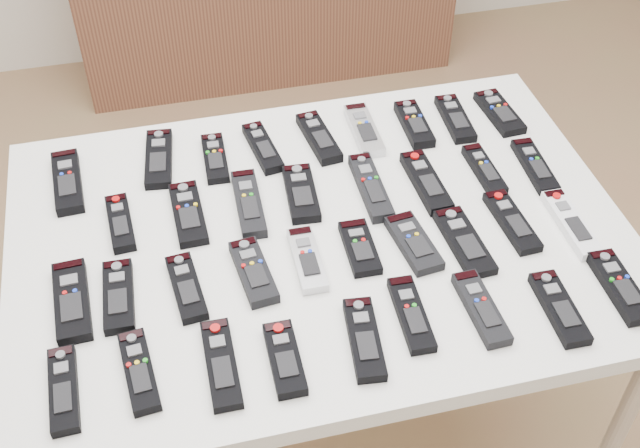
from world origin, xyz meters
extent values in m
plane|color=#9A694E|center=(0.00, 0.00, 0.00)|extent=(4.00, 4.00, 0.00)
cube|color=white|center=(-0.09, -0.05, 0.76)|extent=(1.25, 0.88, 0.04)
cylinder|color=beige|center=(0.47, -0.43, 0.37)|extent=(0.04, 0.04, 0.74)
cylinder|color=beige|center=(-0.66, 0.33, 0.37)|extent=(0.04, 0.04, 0.74)
cylinder|color=beige|center=(0.47, 0.33, 0.37)|extent=(0.04, 0.04, 0.74)
cube|color=black|center=(-0.59, 0.21, 0.79)|extent=(0.07, 0.20, 0.02)
cube|color=black|center=(-0.39, 0.25, 0.79)|extent=(0.08, 0.20, 0.02)
cube|color=black|center=(-0.27, 0.22, 0.79)|extent=(0.06, 0.16, 0.02)
cube|color=black|center=(-0.16, 0.23, 0.79)|extent=(0.07, 0.18, 0.02)
cube|color=black|center=(-0.03, 0.24, 0.79)|extent=(0.07, 0.18, 0.02)
cube|color=#B7B7BC|center=(0.08, 0.24, 0.79)|extent=(0.06, 0.18, 0.02)
cube|color=black|center=(0.20, 0.23, 0.79)|extent=(0.06, 0.16, 0.02)
cube|color=black|center=(0.30, 0.23, 0.79)|extent=(0.06, 0.17, 0.02)
cube|color=black|center=(0.41, 0.23, 0.79)|extent=(0.07, 0.17, 0.02)
cube|color=black|center=(-0.49, 0.06, 0.79)|extent=(0.05, 0.16, 0.02)
cube|color=black|center=(-0.35, 0.05, 0.79)|extent=(0.06, 0.18, 0.02)
cube|color=black|center=(-0.22, 0.05, 0.79)|extent=(0.06, 0.20, 0.02)
cube|color=black|center=(-0.11, 0.06, 0.79)|extent=(0.07, 0.17, 0.02)
cube|color=black|center=(0.04, 0.04, 0.79)|extent=(0.05, 0.20, 0.02)
cube|color=black|center=(0.16, 0.03, 0.79)|extent=(0.06, 0.19, 0.02)
cube|color=black|center=(0.30, 0.04, 0.79)|extent=(0.05, 0.16, 0.02)
cube|color=black|center=(0.41, 0.03, 0.79)|extent=(0.05, 0.18, 0.02)
cube|color=black|center=(-0.59, -0.13, 0.79)|extent=(0.07, 0.19, 0.02)
cube|color=black|center=(-0.50, -0.14, 0.79)|extent=(0.06, 0.17, 0.02)
cube|color=black|center=(-0.38, -0.15, 0.79)|extent=(0.06, 0.17, 0.02)
cube|color=black|center=(-0.25, -0.14, 0.79)|extent=(0.07, 0.17, 0.02)
cube|color=#B7B7BC|center=(-0.14, -0.13, 0.79)|extent=(0.05, 0.17, 0.02)
cube|color=black|center=(-0.03, -0.12, 0.79)|extent=(0.06, 0.14, 0.02)
cube|color=black|center=(0.08, -0.14, 0.79)|extent=(0.08, 0.16, 0.02)
cube|color=black|center=(0.17, -0.16, 0.79)|extent=(0.07, 0.19, 0.02)
cube|color=black|center=(0.29, -0.13, 0.79)|extent=(0.06, 0.18, 0.02)
cube|color=silver|center=(0.41, -0.16, 0.79)|extent=(0.05, 0.19, 0.02)
cube|color=black|center=(-0.60, -0.33, 0.79)|extent=(0.05, 0.17, 0.02)
cube|color=black|center=(-0.48, -0.32, 0.79)|extent=(0.06, 0.17, 0.02)
cube|color=black|center=(-0.34, -0.34, 0.79)|extent=(0.05, 0.19, 0.02)
cube|color=black|center=(-0.23, -0.35, 0.79)|extent=(0.05, 0.15, 0.02)
cube|color=black|center=(-0.09, -0.35, 0.79)|extent=(0.07, 0.18, 0.02)
cube|color=black|center=(0.01, -0.31, 0.79)|extent=(0.06, 0.17, 0.02)
cube|color=black|center=(0.14, -0.33, 0.79)|extent=(0.05, 0.17, 0.02)
cube|color=black|center=(0.28, -0.36, 0.79)|extent=(0.06, 0.17, 0.02)
cube|color=black|center=(0.42, -0.34, 0.79)|extent=(0.06, 0.18, 0.02)
camera|label=1|loc=(-0.37, -1.18, 1.92)|focal=45.00mm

